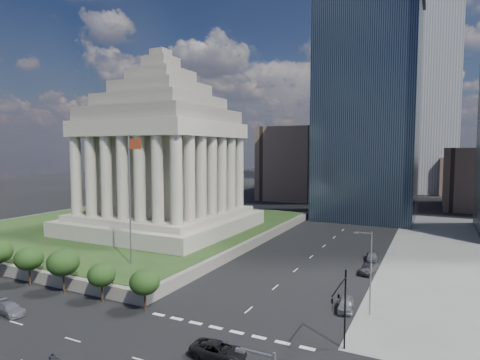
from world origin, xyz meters
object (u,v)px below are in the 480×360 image
Objects in this scene: flagpole at (131,192)px; parked_sedan_mid at (369,269)px; pickup_truck at (218,351)px; traffic_signal_ne at (341,303)px; war_memorial at (162,141)px; suv_grey at (10,309)px; parked_sedan_near at (346,304)px; parked_sedan_far at (372,256)px; street_lamp_north at (369,268)px.

flagpole is 39.07m from parked_sedan_mid.
pickup_truck is at bearing -96.94° from parked_sedan_mid.
traffic_signal_ne is at bearing -64.13° from pickup_truck.
suv_grey is (9.00, -41.75, -20.71)m from war_memorial.
flagpole reaches higher than parked_sedan_near.
traffic_signal_ne is (46.50, -34.30, -16.15)m from war_memorial.
traffic_signal_ne is 1.69× the size of suv_grey.
suv_grey is (-3.17, -17.75, -12.43)m from flagpole.
traffic_signal_ne is 35.81m from parked_sedan_far.
war_memorial is 28.16m from flagpole.
parked_sedan_mid is (-2.41, 16.37, -4.88)m from street_lamp_north.
flagpole is at bearing 55.93° from pickup_truck.
traffic_signal_ne is 12.44m from parked_sedan_near.
flagpole is 4.22× the size of suv_grey.
parked_sedan_near is 0.94× the size of parked_sedan_mid.
parked_sedan_near is 0.98× the size of parked_sedan_far.
flagpole is 36.69m from traffic_signal_ne.
parked_sedan_mid is (8.65, 32.92, 0.03)m from pickup_truck.
parked_sedan_near is (8.38, 16.69, 0.01)m from pickup_truck.
parked_sedan_far is (32.12, 25.16, -12.33)m from flagpole.
war_memorial is at bearing 116.89° from flagpole.
flagpole reaches higher than traffic_signal_ne.
pickup_truck is 41.48m from parked_sedan_far.
suv_grey is (-27.27, -2.21, -0.07)m from pickup_truck.
parked_sedan_near is at bearing 99.18° from traffic_signal_ne.
flagpole reaches higher than street_lamp_north.
parked_sedan_mid is (35.92, 35.12, 0.10)m from suv_grey.
traffic_signal_ne reaches higher than pickup_truck.
war_memorial is at bearing 172.63° from parked_sedan_far.
flagpole reaches higher than parked_sedan_far.
pickup_truck is 1.19× the size of parked_sedan_far.
war_memorial reaches higher than flagpole.
parked_sedan_mid is at bearing 80.76° from parked_sedan_near.
traffic_signal_ne reaches higher than parked_sedan_near.
war_memorial is 8.65× the size of parked_sedan_near.
pickup_truck is at bearing -32.82° from flagpole.
parked_sedan_near is at bearing -54.91° from suv_grey.
pickup_truck is (-11.06, -16.54, -4.90)m from street_lamp_north.
war_memorial is at bearing 179.39° from parked_sedan_mid.
traffic_signal_ne is 1.68× the size of parked_sedan_mid.
parked_sedan_mid is (-1.58, 27.68, -4.46)m from traffic_signal_ne.
parked_sedan_near is 24.01m from parked_sedan_far.
traffic_signal_ne is at bearing -89.09° from parked_sedan_near.
parked_sedan_near is (32.48, 1.15, -12.35)m from flagpole.
parked_sedan_mid reaches higher than parked_sedan_near.
parked_sedan_far is (-3.04, 24.16, -4.88)m from street_lamp_north.
suv_grey is 1.05× the size of parked_sedan_near.
flagpole is at bearing -63.11° from war_memorial.
flagpole is 21.90m from suv_grey.
pickup_truck is (-10.23, -5.24, -4.49)m from traffic_signal_ne.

